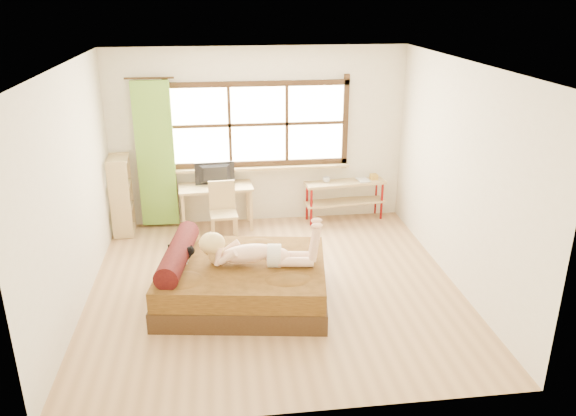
{
  "coord_description": "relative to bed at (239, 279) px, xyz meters",
  "views": [
    {
      "loc": [
        -0.6,
        -6.12,
        3.43
      ],
      "look_at": [
        0.2,
        0.2,
        0.96
      ],
      "focal_mm": 35.0,
      "sensor_mm": 36.0,
      "label": 1
    }
  ],
  "objects": [
    {
      "name": "chair",
      "position": [
        -0.15,
        1.82,
        0.22
      ],
      "size": [
        0.41,
        0.41,
        0.86
      ],
      "rotation": [
        0.0,
        0.0,
        0.07
      ],
      "color": "tan",
      "rests_on": "floor"
    },
    {
      "name": "window",
      "position": [
        0.44,
        2.46,
        1.25
      ],
      "size": [
        2.8,
        0.16,
        1.46
      ],
      "color": "#FFEDBF",
      "rests_on": "wall_back"
    },
    {
      "name": "kitten",
      "position": [
        -0.67,
        0.09,
        0.34
      ],
      "size": [
        0.3,
        0.16,
        0.23
      ],
      "primitive_type": null,
      "rotation": [
        0.0,
        0.0,
        -0.15
      ],
      "color": "black",
      "rests_on": "bed"
    },
    {
      "name": "wall_right",
      "position": [
        2.69,
        0.24,
        1.09
      ],
      "size": [
        0.0,
        4.5,
        4.5
      ],
      "primitive_type": "plane",
      "rotation": [
        1.57,
        0.0,
        -1.57
      ],
      "color": "silver",
      "rests_on": "floor"
    },
    {
      "name": "woman",
      "position": [
        0.2,
        -0.06,
        0.51
      ],
      "size": [
        1.39,
        0.58,
        0.58
      ],
      "primitive_type": null,
      "rotation": [
        0.0,
        0.0,
        -0.15
      ],
      "color": "beige",
      "rests_on": "bed"
    },
    {
      "name": "ceiling",
      "position": [
        0.44,
        0.24,
        2.44
      ],
      "size": [
        4.5,
        4.5,
        0.0
      ],
      "primitive_type": "plane",
      "rotation": [
        3.14,
        0.0,
        0.0
      ],
      "color": "white",
      "rests_on": "wall_back"
    },
    {
      "name": "wall_front",
      "position": [
        0.44,
        -2.01,
        1.09
      ],
      "size": [
        4.5,
        0.0,
        4.5
      ],
      "primitive_type": "plane",
      "rotation": [
        -1.57,
        0.0,
        0.0
      ],
      "color": "silver",
      "rests_on": "floor"
    },
    {
      "name": "cup",
      "position": [
        1.48,
        2.31,
        0.42
      ],
      "size": [
        0.12,
        0.12,
        0.09
      ],
      "primitive_type": "imported",
      "rotation": [
        0.0,
        0.0,
        0.11
      ],
      "color": "gray",
      "rests_on": "pipe_shelf"
    },
    {
      "name": "bed",
      "position": [
        0.0,
        0.0,
        0.0
      ],
      "size": [
        2.13,
        1.8,
        0.73
      ],
      "rotation": [
        0.0,
        0.0,
        -0.15
      ],
      "color": "black",
      "rests_on": "floor"
    },
    {
      "name": "pipe_shelf",
      "position": [
        1.79,
        2.32,
        0.21
      ],
      "size": [
        1.3,
        0.46,
        0.72
      ],
      "rotation": [
        0.0,
        0.0,
        0.11
      ],
      "color": "tan",
      "rests_on": "floor"
    },
    {
      "name": "wall_back",
      "position": [
        0.44,
        2.49,
        1.09
      ],
      "size": [
        4.5,
        0.0,
        4.5
      ],
      "primitive_type": "plane",
      "rotation": [
        1.57,
        0.0,
        0.0
      ],
      "color": "silver",
      "rests_on": "floor"
    },
    {
      "name": "wall_left",
      "position": [
        -1.81,
        0.24,
        1.09
      ],
      "size": [
        0.0,
        4.5,
        4.5
      ],
      "primitive_type": "plane",
      "rotation": [
        1.57,
        0.0,
        1.57
      ],
      "color": "silver",
      "rests_on": "floor"
    },
    {
      "name": "monitor",
      "position": [
        -0.25,
        2.24,
        0.6
      ],
      "size": [
        0.6,
        0.12,
        0.34
      ],
      "primitive_type": "imported",
      "rotation": [
        0.0,
        0.0,
        3.21
      ],
      "color": "black",
      "rests_on": "desk"
    },
    {
      "name": "floor",
      "position": [
        0.44,
        0.24,
        -0.26
      ],
      "size": [
        4.5,
        4.5,
        0.0
      ],
      "primitive_type": "plane",
      "color": "#9E754C",
      "rests_on": "ground"
    },
    {
      "name": "curtain",
      "position": [
        -1.11,
        2.37,
        0.89
      ],
      "size": [
        0.55,
        0.1,
        2.2
      ],
      "primitive_type": "cube",
      "color": "#597E22",
      "rests_on": "wall_back"
    },
    {
      "name": "desk",
      "position": [
        -0.25,
        2.19,
        0.34
      ],
      "size": [
        1.13,
        0.58,
        0.69
      ],
      "rotation": [
        0.0,
        0.0,
        0.07
      ],
      "color": "tan",
      "rests_on": "floor"
    },
    {
      "name": "bookshelf",
      "position": [
        -1.64,
        2.2,
        0.34
      ],
      "size": [
        0.32,
        0.53,
        1.18
      ],
      "rotation": [
        0.0,
        0.0,
        0.06
      ],
      "color": "tan",
      "rests_on": "floor"
    },
    {
      "name": "book",
      "position": [
        1.98,
        2.31,
        0.39
      ],
      "size": [
        0.2,
        0.26,
        0.02
      ],
      "primitive_type": "imported",
      "rotation": [
        0.0,
        0.0,
        0.11
      ],
      "color": "gray",
      "rests_on": "pipe_shelf"
    }
  ]
}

